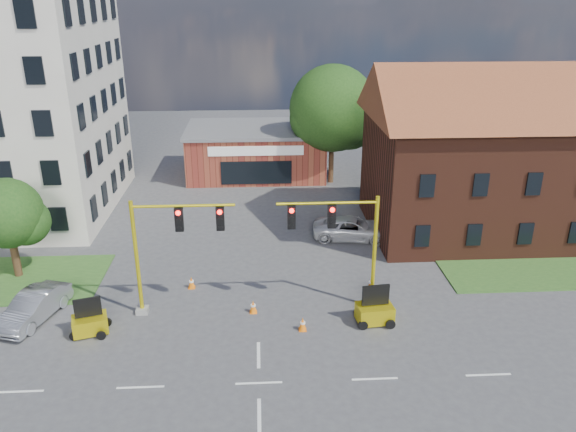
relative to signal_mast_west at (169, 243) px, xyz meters
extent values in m
plane|color=#454547|center=(4.36, -6.00, -3.92)|extent=(120.00, 120.00, 0.00)
cube|color=#2F5A21|center=(22.36, 3.00, -3.88)|extent=(14.00, 4.00, 0.08)
cube|color=maroon|center=(4.36, 24.00, -1.92)|extent=(12.00, 8.00, 4.00)
cube|color=slate|center=(4.36, 24.00, 0.23)|extent=(12.40, 8.40, 0.30)
cube|color=white|center=(4.36, 19.95, -0.72)|extent=(8.00, 0.10, 0.80)
cube|color=black|center=(4.36, 19.95, -2.62)|extent=(6.00, 0.10, 2.00)
cube|color=#4C2316|center=(22.36, 10.00, 0.08)|extent=(20.00, 10.00, 8.00)
cylinder|color=#3D2616|center=(10.86, 21.00, -1.62)|extent=(0.44, 0.44, 4.60)
sphere|color=#1C4214|center=(10.86, 21.00, 2.57)|extent=(7.28, 7.28, 7.28)
sphere|color=#1C4214|center=(12.31, 21.30, 1.52)|extent=(5.10, 5.10, 5.10)
cylinder|color=#3D2616|center=(-9.64, 4.50, -2.51)|extent=(0.44, 0.44, 2.82)
sphere|color=#1C4214|center=(-9.64, 4.50, 0.06)|extent=(4.00, 4.00, 4.00)
sphere|color=#1C4214|center=(-8.85, 4.80, -0.58)|extent=(2.80, 2.80, 2.80)
cube|color=gray|center=(-1.64, 0.00, -3.77)|extent=(0.60, 0.60, 0.30)
cylinder|color=yellow|center=(-1.64, 0.00, -0.82)|extent=(0.20, 0.20, 6.20)
cylinder|color=yellow|center=(0.86, 0.00, 1.98)|extent=(5.00, 0.14, 0.14)
cube|color=black|center=(0.61, 0.00, 1.28)|extent=(0.40, 0.32, 1.20)
cube|color=black|center=(2.61, 0.00, 1.28)|extent=(0.40, 0.32, 1.20)
sphere|color=#FF0C07|center=(0.61, -0.18, 1.68)|extent=(0.24, 0.24, 0.24)
cube|color=gray|center=(10.36, 0.00, -3.77)|extent=(0.60, 0.60, 0.30)
cylinder|color=yellow|center=(10.36, 0.00, -0.82)|extent=(0.20, 0.20, 6.20)
cylinder|color=yellow|center=(7.86, 0.00, 1.98)|extent=(5.00, 0.14, 0.14)
cube|color=black|center=(8.11, 0.00, 1.28)|extent=(0.40, 0.32, 1.20)
cube|color=black|center=(6.11, 0.00, 1.28)|extent=(0.40, 0.32, 1.20)
sphere|color=#FF0C07|center=(8.11, -0.18, 1.68)|extent=(0.24, 0.24, 0.24)
cube|color=yellow|center=(-3.80, -1.75, -3.42)|extent=(1.88, 1.52, 0.82)
cube|color=black|center=(-3.80, -1.75, -2.47)|extent=(1.25, 0.48, 1.00)
cube|color=yellow|center=(10.20, -1.56, -3.38)|extent=(1.90, 1.38, 0.88)
cube|color=black|center=(10.20, -1.56, -2.35)|extent=(1.38, 0.28, 1.08)
cube|color=orange|center=(4.11, -0.28, -3.90)|extent=(0.38, 0.38, 0.04)
cone|color=orange|center=(4.11, -0.28, -3.57)|extent=(0.40, 0.40, 0.70)
cylinder|color=white|center=(4.11, -0.28, -3.50)|extent=(0.27, 0.27, 0.09)
cube|color=orange|center=(0.63, 2.52, -3.90)|extent=(0.38, 0.38, 0.04)
cone|color=orange|center=(0.63, 2.52, -3.57)|extent=(0.40, 0.40, 0.70)
cylinder|color=white|center=(0.63, 2.52, -3.50)|extent=(0.27, 0.27, 0.09)
cube|color=orange|center=(6.54, -2.06, -3.90)|extent=(0.38, 0.38, 0.04)
cone|color=orange|center=(6.54, -2.06, -3.57)|extent=(0.40, 0.40, 0.70)
cylinder|color=white|center=(6.54, -2.06, -3.50)|extent=(0.27, 0.27, 0.09)
cube|color=orange|center=(10.70, 1.86, -3.90)|extent=(0.38, 0.38, 0.04)
cone|color=orange|center=(10.70, 1.86, -3.57)|extent=(0.40, 0.40, 0.70)
cylinder|color=white|center=(10.70, 1.86, -3.50)|extent=(0.27, 0.27, 0.09)
imported|color=silver|center=(10.78, 8.81, -3.18)|extent=(5.59, 3.16, 1.47)
imported|color=#999BA0|center=(-6.96, -0.35, -3.18)|extent=(2.79, 4.74, 1.48)
camera|label=1|loc=(4.51, -25.61, 11.57)|focal=35.00mm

